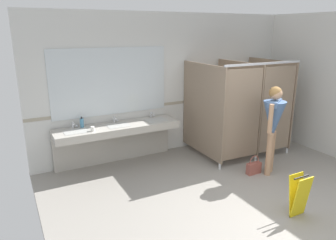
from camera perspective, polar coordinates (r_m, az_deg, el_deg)
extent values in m
cube|color=gray|center=(5.10, 18.01, -16.08)|extent=(6.08, 6.53, 0.10)
cube|color=silver|center=(6.86, 0.94, 6.61)|extent=(6.08, 0.12, 2.94)
cube|color=#9E937F|center=(6.89, 1.18, 3.09)|extent=(6.08, 0.01, 0.06)
cube|color=#B2ADA3|center=(6.14, -9.07, -1.54)|extent=(2.40, 0.59, 0.14)
cube|color=#B2ADA3|center=(6.51, -9.64, -4.42)|extent=(2.40, 0.08, 0.69)
cube|color=#ADADA8|center=(5.92, -16.33, -2.48)|extent=(0.42, 0.33, 0.11)
cylinder|color=silver|center=(6.11, -16.87, -0.91)|extent=(0.04, 0.04, 0.11)
cylinder|color=silver|center=(6.04, -16.80, -0.64)|extent=(0.03, 0.11, 0.03)
sphere|color=silver|center=(6.14, -16.23, -1.02)|extent=(0.04, 0.04, 0.04)
cube|color=#ADADA8|center=(6.11, -8.98, -1.44)|extent=(0.42, 0.33, 0.11)
cylinder|color=silver|center=(6.29, -9.73, 0.06)|extent=(0.04, 0.04, 0.11)
cylinder|color=silver|center=(6.23, -9.59, 0.33)|extent=(0.03, 0.11, 0.03)
sphere|color=silver|center=(6.33, -9.15, -0.06)|extent=(0.04, 0.04, 0.04)
cube|color=#ADADA8|center=(6.39, -2.19, -0.45)|extent=(0.42, 0.33, 0.11)
cylinder|color=silver|center=(6.57, -3.09, 0.95)|extent=(0.04, 0.04, 0.11)
cylinder|color=silver|center=(6.51, -2.90, 1.22)|extent=(0.03, 0.11, 0.03)
sphere|color=silver|center=(6.61, -2.58, 0.84)|extent=(0.04, 0.04, 0.04)
cube|color=silver|center=(6.22, -10.34, 6.84)|extent=(2.30, 0.02, 1.29)
cube|color=#84705B|center=(6.40, 6.23, 1.89)|extent=(0.03, 1.44, 1.84)
cylinder|color=silver|center=(6.22, 9.36, -8.25)|extent=(0.05, 0.05, 0.12)
cube|color=#84705B|center=(6.93, 12.44, 2.71)|extent=(0.03, 1.44, 1.84)
cylinder|color=silver|center=(6.76, 15.52, -6.59)|extent=(0.05, 0.05, 0.12)
cube|color=#84705B|center=(7.53, 17.72, 3.38)|extent=(0.03, 1.44, 1.84)
cylinder|color=silver|center=(7.38, 20.68, -5.13)|extent=(0.05, 0.05, 0.12)
cube|color=#84705B|center=(6.14, 13.31, 0.93)|extent=(0.82, 0.07, 1.74)
cube|color=#84705B|center=(6.75, 19.12, 1.83)|extent=(0.82, 0.03, 1.74)
cube|color=#B7BABF|center=(6.28, 17.03, 9.74)|extent=(1.86, 0.04, 0.04)
cylinder|color=tan|center=(6.23, 18.19, -5.39)|extent=(0.11, 0.11, 0.81)
cylinder|color=tan|center=(6.07, 17.82, -5.95)|extent=(0.11, 0.11, 0.81)
cone|color=#4C6B99|center=(5.96, 18.53, -0.03)|extent=(0.55, 0.55, 0.69)
cube|color=#4C6B99|center=(5.88, 18.80, 2.92)|extent=(0.46, 0.37, 0.10)
cylinder|color=tan|center=(6.17, 19.09, 1.31)|extent=(0.08, 0.08, 0.51)
cylinder|color=tan|center=(5.70, 18.08, 0.22)|extent=(0.08, 0.08, 0.51)
sphere|color=tan|center=(5.85, 18.95, 4.54)|extent=(0.22, 0.22, 0.22)
sphere|color=olive|center=(5.85, 18.87, 4.69)|extent=(0.22, 0.22, 0.22)
cube|color=#934C42|center=(6.15, 15.25, -8.43)|extent=(0.28, 0.11, 0.22)
torus|color=#934C42|center=(6.09, 15.35, -7.16)|extent=(0.21, 0.02, 0.21)
cylinder|color=teal|center=(6.10, -15.32, -0.52)|extent=(0.07, 0.07, 0.17)
cylinder|color=black|center=(6.08, -15.39, 0.40)|extent=(0.03, 0.03, 0.04)
cylinder|color=white|center=(5.83, -13.49, -1.57)|extent=(0.07, 0.07, 0.09)
cube|color=yellow|center=(4.96, 23.02, -12.75)|extent=(0.28, 0.10, 0.62)
cube|color=yellow|center=(5.01, 22.22, -12.36)|extent=(0.28, 0.10, 0.62)
cylinder|color=black|center=(4.86, 22.99, -9.49)|extent=(0.28, 0.02, 0.02)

